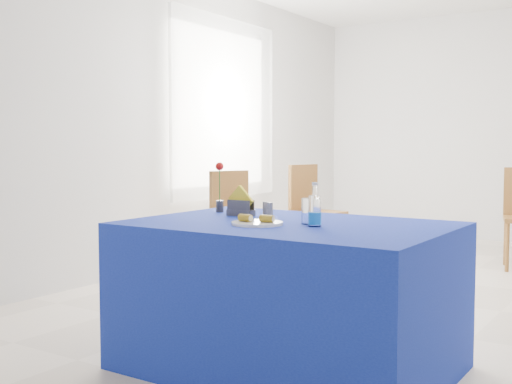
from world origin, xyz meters
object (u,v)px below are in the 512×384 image
Objects in this scene: plate at (257,223)px; chair_win_a at (237,216)px; water_bottle at (315,212)px; chair_win_b at (311,205)px; blue_table at (288,296)px.

plate is 0.27× the size of chair_win_a.
plate is at bearing -160.38° from water_bottle.
water_bottle is 0.22× the size of chair_win_b.
blue_table is 2.36m from chair_win_a.
water_bottle is at bearing -19.61° from blue_table.
chair_win_a reaches higher than plate.
chair_win_a is (-1.75, 1.83, -0.29)m from water_bottle.
blue_table is 1.71× the size of chair_win_a.
plate is 2.44m from chair_win_a.
chair_win_b is at bearing 8.79° from chair_win_a.
water_bottle is (0.19, -0.07, 0.45)m from blue_table.
water_bottle is 3.40m from chair_win_b.
chair_win_b is (-1.63, 2.97, -0.27)m from water_bottle.
plate is at bearing -147.02° from chair_win_b.
chair_win_b reaches higher than blue_table.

